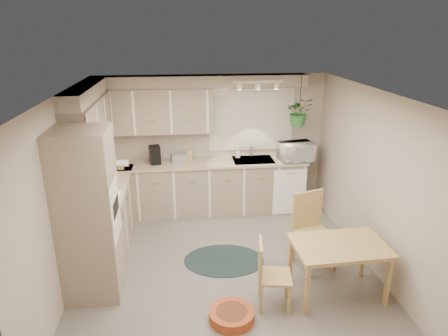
# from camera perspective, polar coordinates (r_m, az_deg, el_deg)

# --- Properties ---
(floor) EXTENTS (4.20, 4.20, 0.00)m
(floor) POSITION_cam_1_polar(r_m,az_deg,el_deg) (5.75, 0.19, -13.78)
(floor) COLOR #68635C
(floor) RESTS_ON ground
(ceiling) EXTENTS (4.20, 4.20, 0.00)m
(ceiling) POSITION_cam_1_polar(r_m,az_deg,el_deg) (4.86, 0.22, 10.59)
(ceiling) COLOR white
(ceiling) RESTS_ON wall_back
(wall_back) EXTENTS (4.00, 0.04, 2.40)m
(wall_back) POSITION_cam_1_polar(r_m,az_deg,el_deg) (7.16, -1.72, 3.69)
(wall_back) COLOR #B0A291
(wall_back) RESTS_ON floor
(wall_front) EXTENTS (4.00, 0.04, 2.40)m
(wall_front) POSITION_cam_1_polar(r_m,az_deg,el_deg) (3.35, 4.48, -16.19)
(wall_front) COLOR #B0A291
(wall_front) RESTS_ON floor
(wall_left) EXTENTS (0.04, 4.20, 2.40)m
(wall_left) POSITION_cam_1_polar(r_m,az_deg,el_deg) (5.35, -21.62, -3.34)
(wall_left) COLOR #B0A291
(wall_left) RESTS_ON floor
(wall_right) EXTENTS (0.04, 4.20, 2.40)m
(wall_right) POSITION_cam_1_polar(r_m,az_deg,el_deg) (5.75, 20.42, -1.62)
(wall_right) COLOR #B0A291
(wall_right) RESTS_ON floor
(base_cab_left) EXTENTS (0.60, 1.85, 0.90)m
(base_cab_left) POSITION_cam_1_polar(r_m,az_deg,el_deg) (6.36, -16.24, -6.46)
(base_cab_left) COLOR gray
(base_cab_left) RESTS_ON floor
(base_cab_back) EXTENTS (3.60, 0.60, 0.90)m
(base_cab_back) POSITION_cam_1_polar(r_m,az_deg,el_deg) (7.11, -3.07, -2.85)
(base_cab_back) COLOR gray
(base_cab_back) RESTS_ON floor
(counter_left) EXTENTS (0.64, 1.89, 0.04)m
(counter_left) POSITION_cam_1_polar(r_m,az_deg,el_deg) (6.18, -16.55, -2.53)
(counter_left) COLOR tan
(counter_left) RESTS_ON base_cab_left
(counter_back) EXTENTS (3.64, 0.64, 0.04)m
(counter_back) POSITION_cam_1_polar(r_m,az_deg,el_deg) (6.94, -3.13, 0.71)
(counter_back) COLOR tan
(counter_back) RESTS_ON base_cab_back
(oven_stack) EXTENTS (0.65, 0.65, 2.10)m
(oven_stack) POSITION_cam_1_polar(r_m,az_deg,el_deg) (5.00, -18.84, -6.49)
(oven_stack) COLOR gray
(oven_stack) RESTS_ON floor
(wall_oven_face) EXTENTS (0.02, 0.56, 0.58)m
(wall_oven_face) POSITION_cam_1_polar(r_m,az_deg,el_deg) (4.94, -15.20, -6.44)
(wall_oven_face) COLOR white
(wall_oven_face) RESTS_ON oven_stack
(upper_cab_left) EXTENTS (0.35, 2.00, 0.75)m
(upper_cab_left) POSITION_cam_1_polar(r_m,az_deg,el_deg) (6.06, -18.45, 5.84)
(upper_cab_left) COLOR gray
(upper_cab_left) RESTS_ON wall_left
(upper_cab_back) EXTENTS (2.00, 0.35, 0.75)m
(upper_cab_back) POSITION_cam_1_polar(r_m,az_deg,el_deg) (6.84, -10.11, 8.02)
(upper_cab_back) COLOR gray
(upper_cab_back) RESTS_ON wall_back
(soffit_left) EXTENTS (0.30, 2.00, 0.20)m
(soffit_left) POSITION_cam_1_polar(r_m,az_deg,el_deg) (5.98, -19.17, 10.25)
(soffit_left) COLOR #B0A291
(soffit_left) RESTS_ON wall_left
(soffit_back) EXTENTS (3.60, 0.30, 0.20)m
(soffit_back) POSITION_cam_1_polar(r_m,az_deg,el_deg) (6.78, -3.43, 12.26)
(soffit_back) COLOR #B0A291
(soffit_back) RESTS_ON wall_back
(cooktop) EXTENTS (0.52, 0.58, 0.02)m
(cooktop) POSITION_cam_1_polar(r_m,az_deg,el_deg) (5.64, -17.42, -4.47)
(cooktop) COLOR white
(cooktop) RESTS_ON counter_left
(range_hood) EXTENTS (0.40, 0.60, 0.14)m
(range_hood) POSITION_cam_1_polar(r_m,az_deg,el_deg) (5.49, -18.10, -0.13)
(range_hood) COLOR white
(range_hood) RESTS_ON upper_cab_left
(window_blinds) EXTENTS (1.40, 0.02, 1.00)m
(window_blinds) POSITION_cam_1_polar(r_m,az_deg,el_deg) (7.12, 3.93, 6.88)
(window_blinds) COLOR silver
(window_blinds) RESTS_ON wall_back
(window_frame) EXTENTS (1.50, 0.02, 1.10)m
(window_frame) POSITION_cam_1_polar(r_m,az_deg,el_deg) (7.13, 3.91, 6.90)
(window_frame) COLOR silver
(window_frame) RESTS_ON wall_back
(sink) EXTENTS (0.70, 0.48, 0.10)m
(sink) POSITION_cam_1_polar(r_m,az_deg,el_deg) (7.06, 4.18, 0.85)
(sink) COLOR #A0A3A7
(sink) RESTS_ON counter_back
(dishwasher_front) EXTENTS (0.58, 0.02, 0.83)m
(dishwasher_front) POSITION_cam_1_polar(r_m,az_deg,el_deg) (7.08, 9.33, -3.44)
(dishwasher_front) COLOR white
(dishwasher_front) RESTS_ON base_cab_back
(track_light_bar) EXTENTS (0.80, 0.04, 0.04)m
(track_light_bar) POSITION_cam_1_polar(r_m,az_deg,el_deg) (6.49, 4.90, 12.17)
(track_light_bar) COLOR white
(track_light_bar) RESTS_ON ceiling
(wall_clock) EXTENTS (0.30, 0.03, 0.30)m
(wall_clock) POSITION_cam_1_polar(r_m,az_deg,el_deg) (6.94, -0.52, 11.46)
(wall_clock) COLOR gold
(wall_clock) RESTS_ON wall_back
(dining_table) EXTENTS (1.14, 0.78, 0.70)m
(dining_table) POSITION_cam_1_polar(r_m,az_deg,el_deg) (5.23, 15.88, -13.76)
(dining_table) COLOR tan
(dining_table) RESTS_ON floor
(chair_left) EXTENTS (0.45, 0.45, 0.84)m
(chair_left) POSITION_cam_1_polar(r_m,az_deg,el_deg) (4.86, 7.30, -14.89)
(chair_left) COLOR tan
(chair_left) RESTS_ON floor
(chair_back) EXTENTS (0.61, 0.61, 1.04)m
(chair_back) POSITION_cam_1_polar(r_m,az_deg,el_deg) (5.62, 12.92, -8.99)
(chair_back) COLOR tan
(chair_back) RESTS_ON floor
(braided_rug) EXTENTS (1.23, 0.97, 0.01)m
(braided_rug) POSITION_cam_1_polar(r_m,az_deg,el_deg) (5.85, -0.00, -13.03)
(braided_rug) COLOR black
(braided_rug) RESTS_ON floor
(pet_bed) EXTENTS (0.54, 0.54, 0.12)m
(pet_bed) POSITION_cam_1_polar(r_m,az_deg,el_deg) (4.83, 1.09, -20.30)
(pet_bed) COLOR #BE3D26
(pet_bed) RESTS_ON floor
(microwave) EXTENTS (0.62, 0.41, 0.39)m
(microwave) POSITION_cam_1_polar(r_m,az_deg,el_deg) (7.06, 10.28, 2.61)
(microwave) COLOR white
(microwave) RESTS_ON counter_back
(soap_bottle) EXTENTS (0.08, 0.17, 0.08)m
(soap_bottle) POSITION_cam_1_polar(r_m,az_deg,el_deg) (7.13, 1.95, 1.76)
(soap_bottle) COLOR white
(soap_bottle) RESTS_ON counter_back
(hanging_plant) EXTENTS (0.48, 0.52, 0.39)m
(hanging_plant) POSITION_cam_1_polar(r_m,az_deg,el_deg) (6.92, 10.70, 7.43)
(hanging_plant) COLOR #2A6A2C
(hanging_plant) RESTS_ON ceiling
(coffee_maker) EXTENTS (0.21, 0.24, 0.31)m
(coffee_maker) POSITION_cam_1_polar(r_m,az_deg,el_deg) (6.90, -9.85, 1.87)
(coffee_maker) COLOR black
(coffee_maker) RESTS_ON counter_back
(toaster) EXTENTS (0.29, 0.21, 0.16)m
(toaster) POSITION_cam_1_polar(r_m,az_deg,el_deg) (6.93, -6.48, 1.45)
(toaster) COLOR #A0A3A7
(toaster) RESTS_ON counter_back
(knife_block) EXTENTS (0.11, 0.11, 0.22)m
(knife_block) POSITION_cam_1_polar(r_m,az_deg,el_deg) (6.95, -4.93, 1.81)
(knife_block) COLOR tan
(knife_block) RESTS_ON counter_back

